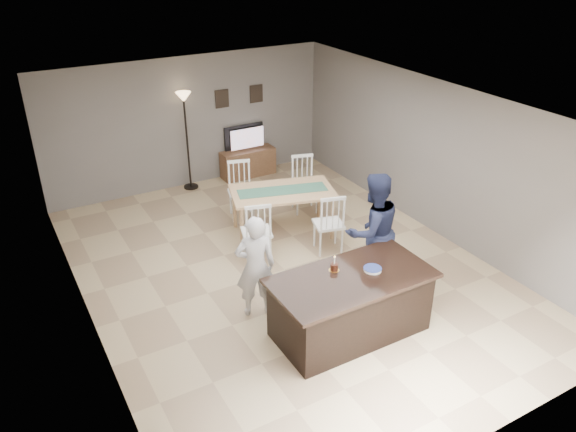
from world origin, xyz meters
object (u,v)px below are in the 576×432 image
dining_table (283,198)px  birthday_cake (334,267)px  tv_console (248,163)px  woman (255,267)px  floor_lamp (185,115)px  man (372,231)px  kitchen_island (350,304)px  plate_stack (373,269)px  television (246,138)px

dining_table → birthday_cake: bearing=-88.5°
tv_console → woman: size_ratio=0.78×
dining_table → floor_lamp: bearing=121.4°
birthday_cake → dining_table: (0.70, 2.66, -0.26)m
tv_console → man: size_ratio=0.65×
tv_console → woman: woman is taller
woman → birthday_cake: bearing=153.5°
kitchen_island → man: bearing=40.8°
kitchen_island → man: man is taller
kitchen_island → floor_lamp: 5.71m
floor_lamp → woman: bearing=-99.3°
birthday_cake → plate_stack: 0.51m
kitchen_island → birthday_cake: birthday_cake is taller
birthday_cake → plate_stack: bearing=-30.2°
television → floor_lamp: 1.53m
kitchen_island → woman: size_ratio=1.39×
plate_stack → floor_lamp: 5.67m
tv_console → floor_lamp: floor_lamp is taller
man → floor_lamp: bearing=-74.0°
woman → floor_lamp: floor_lamp is taller
birthday_cake → man: bearing=28.4°
tv_console → dining_table: dining_table is taller
floor_lamp → television: bearing=2.1°
television → dining_table: size_ratio=0.38×
woman → television: bearing=-95.9°
man → birthday_cake: 1.22m
plate_stack → television: bearing=81.1°
kitchen_island → birthday_cake: 0.57m
woman → plate_stack: bearing=158.2°
tv_console → woman: bearing=-114.7°
kitchen_island → floor_lamp: (-0.15, 5.59, 1.14)m
floor_lamp → birthday_cake: bearing=-89.7°
dining_table → television: bearing=93.6°
tv_console → man: bearing=-93.0°
man → dining_table: 2.12m
kitchen_island → dining_table: 2.96m
television → dining_table: television is taller
plate_stack → man: bearing=52.8°
plate_stack → dining_table: bearing=84.8°
plate_stack → birthday_cake: bearing=149.8°
woman → plate_stack: 1.60m
tv_console → kitchen_island: bearing=-102.2°
kitchen_island → woman: woman is taller
birthday_cake → dining_table: birthday_cake is taller
birthday_cake → floor_lamp: floor_lamp is taller
woman → dining_table: 2.39m
tv_console → man: man is taller
television → dining_table: (-0.62, -2.74, -0.17)m
kitchen_island → tv_console: 5.70m
television → man: (-0.25, -4.82, 0.06)m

